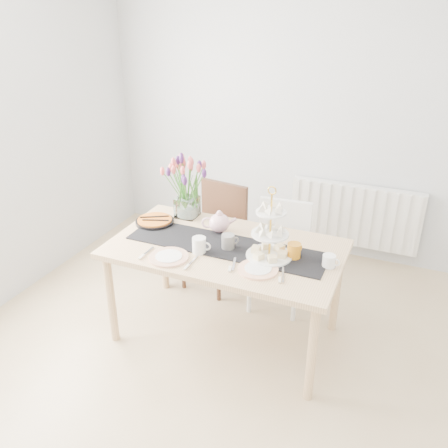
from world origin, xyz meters
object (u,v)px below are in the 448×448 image
at_px(radiator, 354,215).
at_px(chair_white, 281,246).
at_px(plate_right, 258,269).
at_px(dining_table, 226,256).
at_px(teapot, 219,223).
at_px(mug_grey, 228,242).
at_px(chair_brown, 217,228).
at_px(plate_left, 169,257).
at_px(cake_stand, 270,240).
at_px(mug_orange, 294,251).
at_px(mug_white, 199,245).
at_px(cream_jug, 329,261).
at_px(tart_tin, 155,221).
at_px(tulip_vase, 186,178).

distance_m(radiator, chair_white, 1.04).
bearing_deg(chair_white, plate_right, -88.40).
distance_m(dining_table, plate_right, 0.38).
relative_size(teapot, mug_grey, 2.30).
relative_size(chair_brown, plate_right, 3.47).
height_order(chair_white, plate_left, chair_white).
height_order(chair_white, cake_stand, cake_stand).
xyz_separation_m(radiator, mug_orange, (-0.18, -1.52, 0.35)).
bearing_deg(dining_table, chair_brown, 118.40).
bearing_deg(mug_white, chair_brown, 99.55).
xyz_separation_m(radiator, mug_white, (-0.79, -1.70, 0.36)).
relative_size(mug_white, mug_orange, 1.04).
distance_m(cream_jug, mug_orange, 0.24).
height_order(mug_white, plate_right, mug_white).
bearing_deg(mug_white, chair_white, 58.42).
bearing_deg(tart_tin, mug_orange, -5.21).
height_order(chair_brown, plate_right, chair_brown).
bearing_deg(teapot, chair_white, 28.19).
bearing_deg(mug_grey, plate_right, -77.49).
height_order(radiator, chair_brown, chair_brown).
bearing_deg(cream_jug, mug_orange, -176.93).
height_order(chair_brown, teapot, teapot).
bearing_deg(chair_brown, radiator, 49.02).
distance_m(dining_table, tulip_vase, 0.70).
bearing_deg(mug_grey, cake_stand, -44.81).
height_order(chair_white, tulip_vase, tulip_vase).
height_order(chair_white, mug_orange, mug_orange).
xyz_separation_m(chair_brown, tart_tin, (-0.28, -0.54, 0.25)).
xyz_separation_m(chair_brown, tulip_vase, (-0.11, -0.33, 0.55)).
distance_m(radiator, tart_tin, 1.95).
distance_m(tulip_vase, mug_white, 0.65).
bearing_deg(cream_jug, mug_white, -161.47).
bearing_deg(mug_grey, radiator, 23.71).
bearing_deg(plate_left, chair_brown, 94.76).
relative_size(mug_grey, mug_orange, 0.99).
distance_m(mug_orange, plate_right, 0.29).
xyz_separation_m(chair_brown, mug_white, (0.23, -0.82, 0.29)).
bearing_deg(teapot, tulip_vase, 133.37).
bearing_deg(chair_brown, chair_white, 1.71).
xyz_separation_m(chair_brown, mug_grey, (0.39, -0.70, 0.28)).
height_order(cake_stand, mug_orange, cake_stand).
xyz_separation_m(chair_white, mug_grey, (-0.20, -0.63, 0.31)).
height_order(radiator, teapot, teapot).
relative_size(mug_orange, plate_right, 0.42).
bearing_deg(plate_right, mug_orange, 54.98).
xyz_separation_m(radiator, chair_brown, (-1.02, -0.88, 0.07)).
xyz_separation_m(tulip_vase, plate_right, (0.78, -0.55, -0.31)).
height_order(chair_brown, chair_white, chair_brown).
bearing_deg(tulip_vase, mug_orange, -18.33).
bearing_deg(teapot, plate_left, -129.83).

